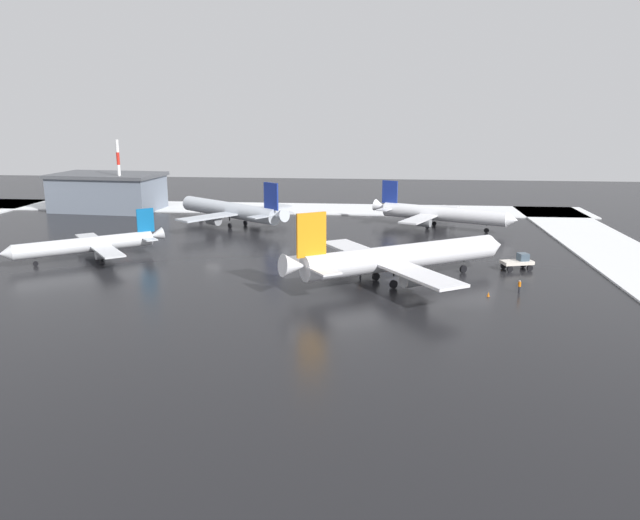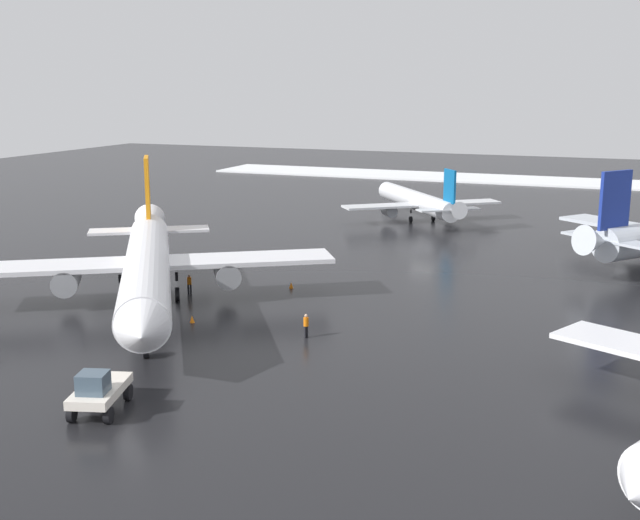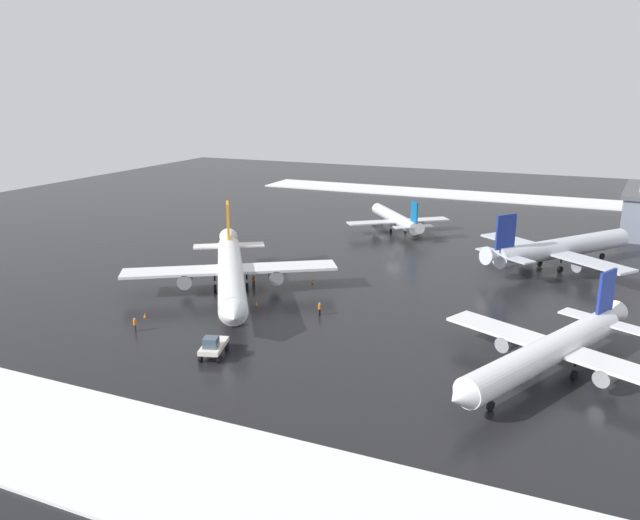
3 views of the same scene
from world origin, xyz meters
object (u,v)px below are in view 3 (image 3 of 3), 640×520
object	(u,v)px
airplane_far_rear	(560,248)
traffic_cone_wingtip_side	(145,315)
airplane_foreground_jet	(549,351)
traffic_cone_mid_line	(312,281)
airplane_parked_portside	(396,219)
pushback_tug	(213,346)
traffic_cone_near_nose	(256,303)
ground_crew_beside_wing	(254,280)
airplane_parked_starboard	(231,272)
ground_crew_by_nose_gear	(319,308)
ground_crew_mid_apron	(135,324)

from	to	relation	value
airplane_far_rear	traffic_cone_wingtip_side	distance (m)	64.54
airplane_foreground_jet	traffic_cone_mid_line	bearing A→B (deg)	-94.45
airplane_foreground_jet	airplane_parked_portside	bearing A→B (deg)	-124.97
pushback_tug	traffic_cone_near_nose	size ratio (longest dim) A/B	9.16
traffic_cone_near_nose	traffic_cone_mid_line	bearing A→B (deg)	-12.72
ground_crew_beside_wing	airplane_parked_starboard	bearing A→B (deg)	148.54
airplane_foreground_jet	pushback_tug	world-z (taller)	airplane_foreground_jet
ground_crew_beside_wing	traffic_cone_mid_line	xyz separation A→B (m)	(5.00, -7.14, -0.70)
traffic_cone_near_nose	traffic_cone_wingtip_side	distance (m)	14.35
ground_crew_by_nose_gear	traffic_cone_wingtip_side	world-z (taller)	ground_crew_by_nose_gear
airplane_foreground_jet	ground_crew_mid_apron	bearing A→B (deg)	-56.83
ground_crew_mid_apron	pushback_tug	bearing A→B (deg)	-65.78
pushback_tug	traffic_cone_wingtip_side	size ratio (longest dim) A/B	9.16
ground_crew_by_nose_gear	airplane_far_rear	bearing A→B (deg)	73.60
airplane_foreground_jet	pushback_tug	distance (m)	34.44
airplane_parked_starboard	airplane_far_rear	distance (m)	52.59
airplane_foreground_jet	traffic_cone_mid_line	world-z (taller)	airplane_foreground_jet
ground_crew_mid_apron	ground_crew_by_nose_gear	bearing A→B (deg)	-17.28
ground_crew_mid_apron	traffic_cone_mid_line	size ratio (longest dim) A/B	3.11
airplane_parked_starboard	airplane_foreground_jet	size ratio (longest dim) A/B	1.13
airplane_foreground_jet	traffic_cone_wingtip_side	bearing A→B (deg)	-62.27
traffic_cone_mid_line	airplane_parked_starboard	bearing A→B (deg)	142.96
airplane_parked_starboard	airplane_foreground_jet	world-z (taller)	airplane_parked_starboard
ground_crew_mid_apron	ground_crew_beside_wing	distance (m)	21.39
ground_crew_mid_apron	traffic_cone_near_nose	world-z (taller)	ground_crew_mid_apron
ground_crew_by_nose_gear	traffic_cone_near_nose	distance (m)	9.28
pushback_tug	airplane_parked_portside	bearing A→B (deg)	163.39
ground_crew_mid_apron	traffic_cone_wingtip_side	size ratio (longest dim) A/B	3.11
airplane_parked_portside	traffic_cone_mid_line	world-z (taller)	airplane_parked_portside
airplane_foreground_jet	traffic_cone_wingtip_side	size ratio (longest dim) A/B	51.85
traffic_cone_wingtip_side	pushback_tug	bearing A→B (deg)	-114.77
airplane_far_rear	traffic_cone_mid_line	bearing A→B (deg)	162.44
traffic_cone_mid_line	airplane_far_rear	bearing A→B (deg)	-54.90
airplane_far_rear	traffic_cone_mid_line	xyz separation A→B (m)	(-23.15, 32.94, -2.99)
airplane_far_rear	ground_crew_by_nose_gear	world-z (taller)	airplane_far_rear
airplane_parked_portside	airplane_far_rear	xyz separation A→B (m)	(-15.46, -31.94, 0.78)
airplane_parked_starboard	traffic_cone_near_nose	distance (m)	6.26
airplane_foreground_jet	ground_crew_by_nose_gear	xyz separation A→B (m)	(7.28, 27.87, -2.01)
airplane_foreground_jet	ground_crew_mid_apron	size ratio (longest dim) A/B	16.68
ground_crew_beside_wing	airplane_foreground_jet	bearing A→B (deg)	-134.54
pushback_tug	ground_crew_mid_apron	bearing A→B (deg)	-117.73
airplane_foreground_jet	ground_crew_beside_wing	size ratio (longest dim) A/B	16.68
airplane_parked_starboard	traffic_cone_mid_line	xyz separation A→B (m)	(10.22, -7.71, -3.29)
airplane_parked_starboard	airplane_far_rear	bearing A→B (deg)	96.80
traffic_cone_wingtip_side	airplane_parked_portside	bearing A→B (deg)	-13.41
airplane_far_rear	traffic_cone_mid_line	size ratio (longest dim) A/B	51.10
traffic_cone_mid_line	airplane_foreground_jet	bearing A→B (deg)	-119.62
airplane_parked_starboard	traffic_cone_wingtip_side	xyz separation A→B (m)	(-11.48, 5.67, -3.29)
ground_crew_by_nose_gear	pushback_tug	bearing A→B (deg)	-88.11
airplane_far_rear	ground_crew_beside_wing	distance (m)	49.03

